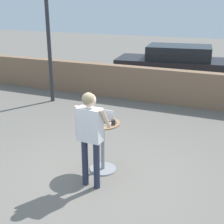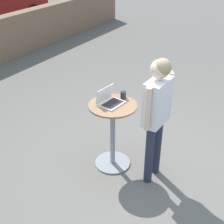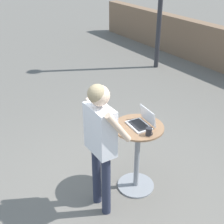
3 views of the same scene
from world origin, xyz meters
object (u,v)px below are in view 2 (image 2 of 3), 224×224
object	(u,v)px
laptop	(110,100)
standing_person	(157,107)
cafe_table	(113,130)
coffee_mug	(123,95)

from	to	relation	value
laptop	standing_person	world-z (taller)	standing_person
cafe_table	standing_person	world-z (taller)	standing_person
laptop	coffee_mug	size ratio (longest dim) A/B	3.11
cafe_table	laptop	xyz separation A→B (m)	(0.01, 0.05, 0.45)
cafe_table	standing_person	bearing A→B (deg)	-85.16
standing_person	coffee_mug	bearing A→B (deg)	72.75
cafe_table	laptop	size ratio (longest dim) A/B	2.83
coffee_mug	standing_person	size ratio (longest dim) A/B	0.06
cafe_table	coffee_mug	world-z (taller)	coffee_mug
cafe_table	coffee_mug	bearing A→B (deg)	-6.75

